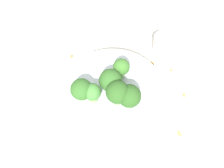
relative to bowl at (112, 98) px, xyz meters
The scene contains 14 objects.
ground_plane 0.02m from the bowl, ahead, with size 3.00×3.00×0.00m, color silver.
bowl is the anchor object (origin of this frame).
broccoli_floret_0 0.08m from the bowl, 77.13° to the left, with size 0.04×0.04×0.05m.
broccoli_floret_1 0.07m from the bowl, 50.48° to the right, with size 0.03×0.03×0.05m.
broccoli_floret_2 0.06m from the bowl, 169.02° to the left, with size 0.04×0.04×0.06m.
broccoli_floret_3 0.05m from the bowl, 29.80° to the left, with size 0.04×0.04×0.05m.
broccoli_floret_4 0.07m from the bowl, 153.38° to the right, with size 0.04×0.04×0.05m.
broccoli_floret_5 0.06m from the bowl, 88.53° to the left, with size 0.03×0.03×0.05m.
pepper_shaker 0.17m from the bowl, 65.55° to the right, with size 0.04×0.04×0.06m.
almond_crumb_0 0.15m from the bowl, 142.31° to the right, with size 0.01×0.01×0.01m, color #AD7F4C.
almond_crumb_1 0.16m from the bowl, 82.41° to the right, with size 0.01×0.00×0.01m, color olive.
almond_crumb_2 0.14m from the bowl, 66.38° to the right, with size 0.01×0.01×0.01m, color #AD7F4C.
almond_crumb_3 0.15m from the bowl, 13.56° to the left, with size 0.01×0.01×0.01m, color olive.
almond_crumb_4 0.15m from the bowl, 107.64° to the right, with size 0.01×0.01×0.01m, color #AD7F4C.
Camera 1 is at (-0.28, 0.13, 0.57)m, focal length 50.00 mm.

